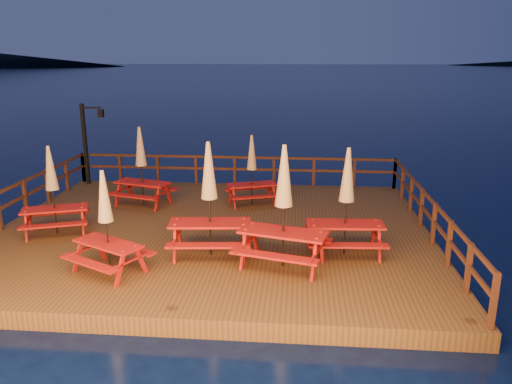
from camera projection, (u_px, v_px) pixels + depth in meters
ground at (213, 241)px, 14.16m from camera, size 500.00×500.00×0.00m
deck at (213, 235)px, 14.10m from camera, size 12.00×10.00×0.40m
deck_piles at (213, 251)px, 14.24m from camera, size 11.44×9.44×1.40m
railing at (222, 186)px, 15.55m from camera, size 11.80×9.75×1.10m
lamp_post at (89, 136)px, 18.40m from camera, size 0.85×0.18×3.00m
picnic_table_0 at (209, 198)px, 11.82m from camera, size 2.09×1.78×2.79m
picnic_table_1 at (284, 205)px, 11.15m from camera, size 2.35×2.10×2.84m
picnic_table_2 at (346, 200)px, 11.87m from camera, size 1.94×1.63×2.65m
picnic_table_3 at (141, 165)px, 15.89m from camera, size 2.11×1.89×2.54m
picnic_table_4 at (252, 169)px, 15.96m from camera, size 1.94×1.77×2.28m
picnic_table_5 at (106, 221)px, 10.91m from camera, size 2.08×1.96×2.35m
picnic_table_6 at (53, 189)px, 13.30m from camera, size 2.07×1.90×2.43m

